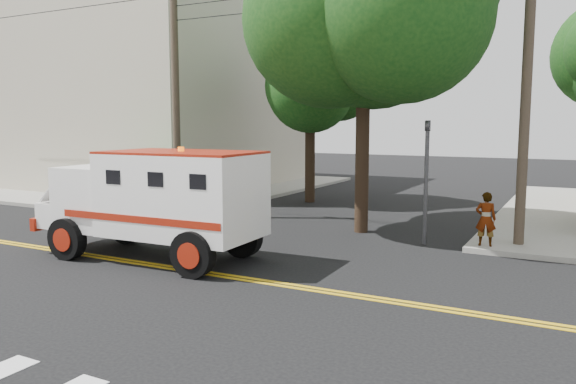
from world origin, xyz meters
The scene contains 12 objects.
ground centered at (0.00, 0.00, 0.00)m, with size 100.00×100.00×0.00m, color black.
sidewalk_nw centered at (-13.50, 13.50, 0.07)m, with size 17.00×17.00×0.15m, color gray.
building_left centered at (-15.50, 15.00, 5.15)m, with size 16.00×14.00×10.00m, color #B8AE97.
utility_pole_left centered at (-5.60, 6.00, 4.50)m, with size 0.28×0.28×9.00m, color #382D23.
utility_pole_right centered at (6.30, 6.20, 4.50)m, with size 0.28×0.28×9.00m, color #382D23.
tree_main centered at (1.94, 6.21, 7.20)m, with size 6.08×5.70×9.85m.
tree_left centered at (-2.68, 11.79, 5.73)m, with size 4.48×4.20×7.70m.
traffic_signal centered at (3.80, 5.60, 2.23)m, with size 0.15×0.18×3.60m.
accessibility_sign centered at (-6.20, 6.17, 1.37)m, with size 0.45×0.10×2.02m.
palm_planter centered at (-7.44, 6.62, 1.65)m, with size 3.52×2.63×2.36m.
armored_truck centered at (-1.90, 0.60, 1.61)m, with size 6.28×2.70×2.82m.
pedestrian_a centered at (5.50, 5.50, 0.90)m, with size 0.55×0.36×1.50m, color gray.
Camera 1 is at (7.81, -10.49, 3.52)m, focal length 35.00 mm.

